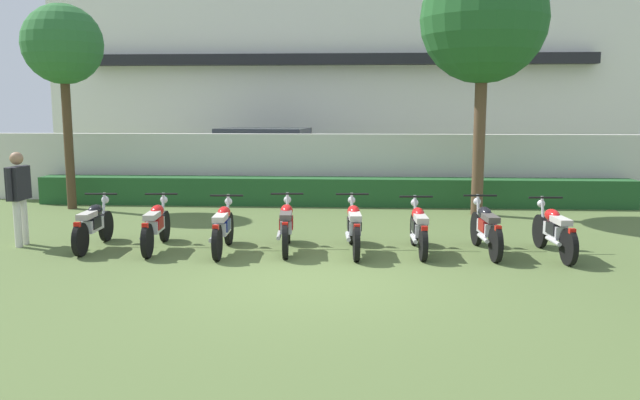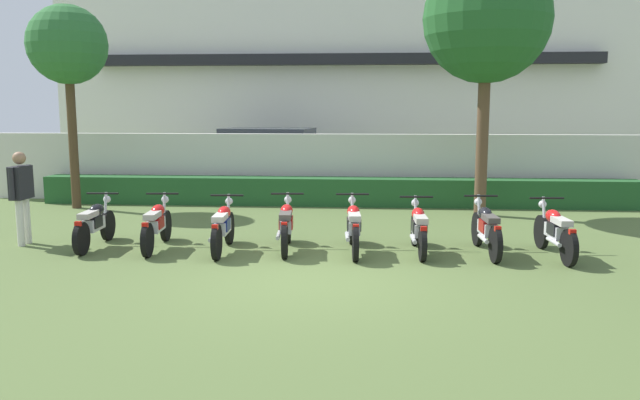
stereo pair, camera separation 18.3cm
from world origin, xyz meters
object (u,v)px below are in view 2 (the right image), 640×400
Objects in this scene: motorcycle_in_row_1 at (157,224)px; inspector_person at (21,190)px; parked_car at (273,159)px; motorcycle_in_row_6 at (486,228)px; tree_far_side at (487,20)px; motorcycle_in_row_4 at (353,226)px; motorcycle_in_row_2 at (223,227)px; motorcycle_in_row_7 at (555,231)px; motorcycle_in_row_3 at (286,225)px; tree_near_inspector at (68,47)px; motorcycle_in_row_5 at (419,228)px; motorcycle_in_row_0 at (94,224)px.

inspector_person is (-2.57, 0.14, 0.59)m from motorcycle_in_row_1.
parked_car is 8.49m from motorcycle_in_row_1.
motorcycle_in_row_6 is at bearing -0.63° from inspector_person.
motorcycle_in_row_4 is (-2.89, -4.05, -4.02)m from tree_far_side.
motorcycle_in_row_2 is at bearing 89.21° from motorcycle_in_row_6.
motorcycle_in_row_7 reaches higher than motorcycle_in_row_1.
motorcycle_in_row_1 is 1.03× the size of motorcycle_in_row_3.
tree_near_inspector is (-4.40, -4.08, 3.05)m from parked_car.
parked_car is at bearing 141.98° from tree_far_side.
tree_near_inspector is at bearing 178.33° from tree_far_side.
motorcycle_in_row_5 is 1.05× the size of inspector_person.
motorcycle_in_row_2 is at bearing 90.87° from motorcycle_in_row_5.
motorcycle_in_row_3 is 1.20m from motorcycle_in_row_4.
motorcycle_in_row_6 is (9.41, -4.30, -3.54)m from tree_near_inspector.
inspector_person is (-3.81, 0.28, 0.58)m from motorcycle_in_row_2.
motorcycle_in_row_2 is 0.93× the size of motorcycle_in_row_4.
motorcycle_in_row_4 is 1.04× the size of motorcycle_in_row_7.
motorcycle_in_row_3 is at bearing 83.94° from motorcycle_in_row_4.
motorcycle_in_row_0 is (-1.98, -8.43, -0.50)m from parked_car.
motorcycle_in_row_7 is (4.61, -0.14, -0.01)m from motorcycle_in_row_3.
motorcycle_in_row_7 is at bearing -95.56° from motorcycle_in_row_1.
inspector_person is (-8.40, 0.09, 0.58)m from motorcycle_in_row_6.
motorcycle_in_row_4 reaches higher than motorcycle_in_row_7.
motorcycle_in_row_6 is at bearing -90.81° from motorcycle_in_row_5.
motorcycle_in_row_1 is at bearing -147.74° from tree_far_side.
tree_near_inspector is 11.97m from motorcycle_in_row_7.
motorcycle_in_row_1 is 5.83m from motorcycle_in_row_6.
tree_far_side is 3.28× the size of motorcycle_in_row_5.
motorcycle_in_row_0 is at bearing 83.73° from motorcycle_in_row_2.
motorcycle_in_row_3 is 1.08× the size of inspector_person.
motorcycle_in_row_7 is (2.29, -0.12, 0.01)m from motorcycle_in_row_5.
motorcycle_in_row_2 is 0.97× the size of motorcycle_in_row_7.
motorcycle_in_row_4 is at bearing -94.75° from motorcycle_in_row_1.
motorcycle_in_row_0 is 8.11m from motorcycle_in_row_7.
motorcycle_in_row_7 is 9.54m from inspector_person.
inspector_person is (1.01, -4.21, -2.96)m from tree_near_inspector.
motorcycle_in_row_4 reaches higher than motorcycle_in_row_6.
tree_near_inspector reaches higher than motorcycle_in_row_3.
motorcycle_in_row_0 is 1.54m from inspector_person.
tree_near_inspector is 9.96m from motorcycle_in_row_5.
tree_far_side reaches higher than inspector_person.
parked_car reaches higher than motorcycle_in_row_7.
tree_far_side is at bearing -25.42° from motorcycle_in_row_5.
motorcycle_in_row_2 is (-5.18, -4.20, -4.03)m from tree_far_side.
motorcycle_in_row_6 reaches higher than motorcycle_in_row_0.
parked_car reaches higher than motorcycle_in_row_2.
motorcycle_in_row_6 is at bearing -90.42° from motorcycle_in_row_2.
motorcycle_in_row_2 is 1.00× the size of motorcycle_in_row_3.
parked_car is 8.96m from inspector_person.
tree_near_inspector reaches higher than motorcycle_in_row_4.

